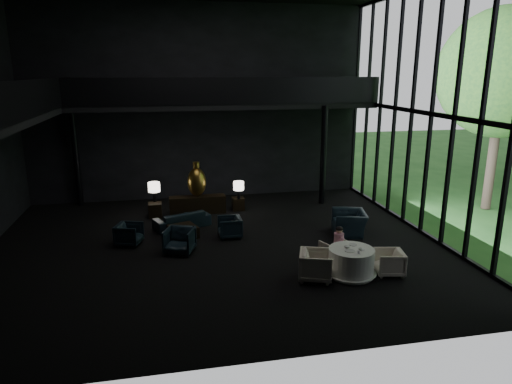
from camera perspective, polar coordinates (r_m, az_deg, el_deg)
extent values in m
cube|color=black|center=(14.44, -4.78, -6.81)|extent=(14.00, 12.00, 0.02)
cube|color=black|center=(19.44, -7.13, 10.88)|extent=(14.00, 0.04, 8.00)
cube|color=black|center=(7.60, -0.18, 4.78)|extent=(14.00, 0.04, 8.00)
cube|color=black|center=(18.55, -3.75, 10.77)|extent=(12.00, 2.00, 0.25)
cube|color=black|center=(13.82, -26.65, 10.33)|extent=(0.06, 12.00, 1.00)
cube|color=black|center=(17.52, -3.34, 12.50)|extent=(12.00, 0.06, 1.00)
cylinder|color=black|center=(19.65, -21.59, 4.11)|extent=(0.24, 0.24, 4.00)
cylinder|color=black|center=(18.73, 8.41, 4.51)|extent=(0.24, 0.24, 4.00)
cylinder|color=#382D23|center=(19.96, 27.57, 4.93)|extent=(0.36, 0.36, 4.90)
sphere|color=#2B5E21|center=(19.75, 28.56, 12.93)|extent=(4.80, 4.80, 4.80)
cube|color=black|center=(17.70, -7.31, -1.58)|extent=(2.14, 0.49, 0.68)
ellipsoid|color=#AC6022|center=(17.51, -7.42, 1.25)|extent=(0.71, 0.71, 1.10)
cylinder|color=#AC6022|center=(17.36, -7.49, 3.37)|extent=(0.24, 0.24, 0.22)
cube|color=black|center=(17.55, -12.49, -2.21)|extent=(0.49, 0.49, 0.53)
cylinder|color=black|center=(17.66, -12.56, -0.56)|extent=(0.13, 0.13, 0.39)
cylinder|color=white|center=(17.56, -12.63, 0.61)|extent=(0.44, 0.44, 0.36)
cube|color=black|center=(18.02, -2.25, -1.47)|extent=(0.45, 0.45, 0.50)
cylinder|color=black|center=(17.73, -2.18, -0.30)|extent=(0.12, 0.12, 0.36)
cylinder|color=white|center=(17.64, -2.19, 0.79)|extent=(0.41, 0.41, 0.33)
imported|color=black|center=(16.20, -9.25, -3.17)|extent=(1.88, 1.16, 0.71)
imported|color=black|center=(14.98, -15.59, -5.01)|extent=(0.85, 0.88, 0.74)
imported|color=#121E34|center=(15.09, -3.30, -4.33)|extent=(0.67, 0.71, 0.73)
imported|color=black|center=(13.97, -9.55, -5.73)|extent=(1.12, 1.09, 0.91)
imported|color=black|center=(15.61, 11.62, -3.12)|extent=(1.15, 1.49, 1.16)
cube|color=black|center=(15.33, -9.11, -4.90)|extent=(1.07, 1.07, 0.37)
cylinder|color=white|center=(12.62, 11.79, -8.56)|extent=(1.22, 1.22, 0.75)
cone|color=white|center=(12.75, 11.71, -9.90)|extent=(1.38, 1.38, 0.10)
imported|color=beige|center=(13.33, 9.89, -7.32)|extent=(0.85, 0.82, 0.68)
imported|color=beige|center=(12.93, 16.31, -8.39)|extent=(0.76, 0.79, 0.70)
imported|color=white|center=(12.19, 7.50, -8.74)|extent=(1.11, 1.15, 0.95)
cylinder|color=beige|center=(13.33, 10.31, -5.90)|extent=(0.28, 0.28, 0.40)
sphere|color=#D8A884|center=(13.23, 10.37, -4.68)|extent=(0.20, 0.20, 0.20)
ellipsoid|color=black|center=(13.22, 10.38, -4.56)|extent=(0.21, 0.21, 0.14)
cylinder|color=white|center=(12.32, 11.65, -7.22)|extent=(0.32, 0.32, 0.02)
cylinder|color=white|center=(12.75, 12.02, -6.46)|extent=(0.27, 0.27, 0.01)
cylinder|color=white|center=(12.46, 13.12, -7.05)|extent=(0.15, 0.15, 0.01)
cylinder|color=white|center=(12.42, 12.90, -6.93)|extent=(0.10, 0.10, 0.07)
ellipsoid|color=white|center=(12.50, 11.28, -6.73)|extent=(0.14, 0.14, 0.07)
cylinder|color=#99999E|center=(12.21, 12.71, -7.34)|extent=(0.07, 0.07, 0.07)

